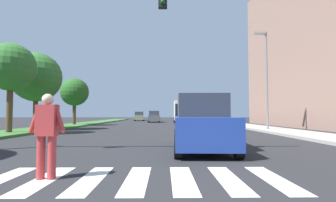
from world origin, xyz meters
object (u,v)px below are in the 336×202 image
Objects in this scene: tree_mid at (11,68)px; pedestrian_performer at (47,132)px; sedan_far_horizon at (139,117)px; truck_box_delivery at (183,111)px; suv_crossing at (201,124)px; sedan_midblock at (185,118)px; tree_distant at (75,92)px; street_lamp_right at (265,71)px; tree_far at (36,77)px; sedan_distant at (154,117)px.

tree_mid is 13.50m from pedestrian_performer.
truck_box_delivery reaches higher than sedan_far_horizon.
suv_crossing is (3.68, 4.10, -0.00)m from pedestrian_performer.
pedestrian_performer is 43.02m from sedan_far_horizon.
suv_crossing reaches higher than sedan_far_horizon.
pedestrian_performer is 0.27× the size of truck_box_delivery.
suv_crossing reaches higher than sedan_midblock.
pedestrian_performer is (7.65, -22.91, -2.77)m from tree_distant.
sedan_midblock is at bearing 78.96° from pedestrian_performer.
tree_distant is at bearing 91.29° from tree_mid.
street_lamp_right is at bearing 10.18° from tree_mid.
tree_far is 3.58× the size of pedestrian_performer.
tree_distant is 13.03m from sedan_midblock.
suv_crossing is 39.33m from sedan_far_horizon.
tree_distant is 1.21× the size of sedan_midblock.
tree_far is 1.29× the size of suv_crossing.
street_lamp_right is 1.21× the size of truck_box_delivery.
street_lamp_right reaches higher than tree_distant.
street_lamp_right reaches higher than pedestrian_performer.
sedan_distant reaches higher than pedestrian_performer.
street_lamp_right is at bearing -26.72° from tree_distant.
truck_box_delivery is (1.21, 24.68, 0.70)m from suv_crossing.
pedestrian_performer is at bearing -131.88° from suv_crossing.
sedan_far_horizon reaches higher than sedan_midblock.
tree_far is at bearing 117.76° from pedestrian_performer.
tree_distant is at bearing -170.47° from sedan_midblock.
sedan_midblock is 3.87m from truck_box_delivery.
suv_crossing is at bearing -58.93° from tree_distant.
suv_crossing is at bearing -123.14° from street_lamp_right.
sedan_distant reaches higher than sedan_far_horizon.
tree_distant is 14.43m from sedan_distant.
tree_mid is at bearing -82.46° from tree_far.
sedan_distant reaches higher than sedan_midblock.
sedan_distant is (8.40, 11.37, -2.89)m from tree_distant.
sedan_midblock is 19.39m from sedan_far_horizon.
sedan_far_horizon is at bearing 75.51° from tree_distant.
tree_mid is 0.91× the size of truck_box_delivery.
tree_mid is 1.20× the size of suv_crossing.
street_lamp_right is 1.60× the size of suv_crossing.
street_lamp_right is (17.77, -8.94, 0.89)m from tree_distant.
tree_far is 1.33× the size of sedan_distant.
truck_box_delivery reaches higher than sedan_distant.
street_lamp_right reaches higher than suv_crossing.
sedan_distant is 0.73× the size of truck_box_delivery.
truck_box_delivery is (4.14, -5.50, 0.82)m from sedan_distant.
tree_mid is at bearing -88.71° from tree_distant.
suv_crossing reaches higher than sedan_distant.
tree_far is 28.60m from sedan_far_horizon.
sedan_distant is (-9.37, 20.32, -3.78)m from street_lamp_right.
sedan_far_horizon is at bearing 78.89° from tree_far.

